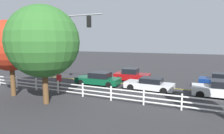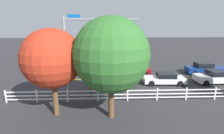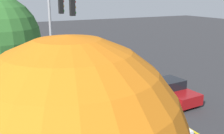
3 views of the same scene
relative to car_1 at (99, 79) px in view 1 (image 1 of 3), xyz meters
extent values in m
plane|color=#2D2D30|center=(-0.44, -1.71, -0.66)|extent=(120.00, 120.00, 0.00)
cube|color=gold|center=(-4.44, -1.71, -0.66)|extent=(28.00, 0.16, 0.01)
cylinder|color=gray|center=(4.66, 2.67, 2.96)|extent=(0.20, 0.20, 7.24)
cylinder|color=gray|center=(1.41, 2.67, 6.28)|extent=(6.51, 0.12, 0.12)
cube|color=#0C59B2|center=(3.76, 2.69, 6.56)|extent=(1.10, 0.03, 0.28)
cube|color=black|center=(1.71, 2.67, 5.68)|extent=(0.32, 0.28, 1.00)
sphere|color=red|center=(1.71, 2.52, 6.00)|extent=(0.17, 0.17, 0.17)
sphere|color=orange|center=(1.71, 2.52, 5.68)|extent=(0.17, 0.17, 0.17)
sphere|color=#148C19|center=(1.71, 2.52, 5.36)|extent=(0.17, 0.17, 0.17)
cube|color=black|center=(-0.53, 2.67, 5.68)|extent=(0.32, 0.28, 1.00)
sphere|color=red|center=(-0.53, 2.52, 6.00)|extent=(0.17, 0.17, 0.17)
sphere|color=orange|center=(-0.53, 2.52, 5.68)|extent=(0.17, 0.17, 0.17)
sphere|color=#148C19|center=(-0.53, 2.52, 5.36)|extent=(0.17, 0.17, 0.17)
cube|color=black|center=(-11.86, -3.51, 0.60)|extent=(2.12, 1.75, 0.58)
cylinder|color=black|center=(-10.53, -4.44, -0.34)|extent=(0.65, 0.26, 0.64)
cylinder|color=black|center=(-10.43, -2.75, -0.34)|extent=(0.65, 0.26, 0.64)
cube|color=#0C4C2D|center=(0.06, 0.00, -0.14)|extent=(4.76, 2.05, 0.60)
cube|color=black|center=(-0.17, -0.01, 0.44)|extent=(2.13, 1.76, 0.56)
cylinder|color=black|center=(1.62, 0.94, -0.34)|extent=(0.65, 0.24, 0.64)
cylinder|color=black|center=(1.69, -0.81, -0.34)|extent=(0.65, 0.24, 0.64)
cylinder|color=black|center=(-1.57, 0.81, -0.34)|extent=(0.65, 0.24, 0.64)
cylinder|color=black|center=(-1.50, -0.93, -0.34)|extent=(0.65, 0.24, 0.64)
cube|color=silver|center=(-11.10, 0.00, -0.10)|extent=(4.02, 2.04, 0.69)
cube|color=black|center=(-11.30, -0.01, 0.52)|extent=(1.64, 1.77, 0.54)
cylinder|color=black|center=(-9.79, 0.93, -0.34)|extent=(0.65, 0.24, 0.64)
cylinder|color=black|center=(-9.72, -0.85, -0.34)|extent=(0.65, 0.24, 0.64)
cube|color=maroon|center=(-2.62, -3.41, -0.09)|extent=(4.14, 2.12, 0.70)
cube|color=black|center=(-2.41, -3.39, 0.55)|extent=(1.77, 1.79, 0.59)
cylinder|color=black|center=(-3.93, -4.37, -0.34)|extent=(0.65, 0.26, 0.64)
cylinder|color=black|center=(-4.04, -2.61, -0.34)|extent=(0.65, 0.26, 0.64)
cylinder|color=black|center=(-1.19, -4.21, -0.34)|extent=(0.65, 0.26, 0.64)
cylinder|color=black|center=(-1.30, -2.44, -0.34)|extent=(0.65, 0.26, 0.64)
cube|color=silver|center=(-5.42, 0.13, -0.16)|extent=(4.57, 1.92, 0.56)
cube|color=black|center=(-5.65, 0.14, 0.36)|extent=(2.00, 1.63, 0.47)
cylinder|color=black|center=(-3.86, 0.85, -0.34)|extent=(0.65, 0.25, 0.64)
cylinder|color=black|center=(-3.93, -0.74, -0.34)|extent=(0.65, 0.25, 0.64)
cylinder|color=black|center=(-6.91, 0.99, -0.34)|extent=(0.65, 0.25, 0.64)
cylinder|color=black|center=(-6.99, -0.59, -0.34)|extent=(0.65, 0.25, 0.64)
cylinder|color=#3F3F42|center=(2.43, 3.27, -0.24)|extent=(0.16, 0.16, 0.85)
cylinder|color=#3F3F42|center=(2.49, 3.46, -0.24)|extent=(0.16, 0.16, 0.85)
cube|color=red|center=(2.46, 3.36, 0.50)|extent=(0.38, 0.46, 0.62)
sphere|color=tan|center=(2.46, 3.36, 0.92)|extent=(0.22, 0.22, 0.22)
cube|color=white|center=(-8.64, 4.36, -0.09)|extent=(0.10, 0.10, 1.15)
cube|color=white|center=(-6.04, 4.36, -0.09)|extent=(0.10, 0.10, 1.15)
cube|color=white|center=(-3.44, 4.36, -0.09)|extent=(0.10, 0.10, 1.15)
cube|color=white|center=(-0.84, 4.36, -0.09)|extent=(0.10, 0.10, 1.15)
cube|color=white|center=(1.76, 4.36, -0.09)|extent=(0.10, 0.10, 1.15)
cube|color=white|center=(4.36, 4.36, -0.09)|extent=(0.10, 0.10, 1.15)
cube|color=white|center=(6.96, 4.36, -0.09)|extent=(0.10, 0.10, 1.15)
cube|color=white|center=(-3.44, 4.36, 0.29)|extent=(26.00, 0.06, 0.09)
cube|color=white|center=(-3.44, 4.36, -0.06)|extent=(26.00, 0.06, 0.09)
cube|color=white|center=(-3.44, 4.36, -0.38)|extent=(26.00, 0.06, 0.09)
cylinder|color=brown|center=(0.68, 7.00, 0.66)|extent=(0.42, 0.42, 2.64)
sphere|color=#2D6628|center=(0.68, 7.00, 3.92)|extent=(5.17, 5.17, 5.17)
cylinder|color=brown|center=(4.75, 6.50, 0.68)|extent=(0.40, 0.40, 2.68)
sphere|color=#B22D19|center=(4.75, 6.50, 3.60)|extent=(4.20, 4.20, 4.20)
camera|label=1|loc=(-9.40, 17.45, 3.89)|focal=30.43mm
camera|label=2|loc=(1.06, 18.57, 6.03)|focal=28.28mm
camera|label=3|loc=(-16.38, 8.32, 6.38)|focal=44.03mm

